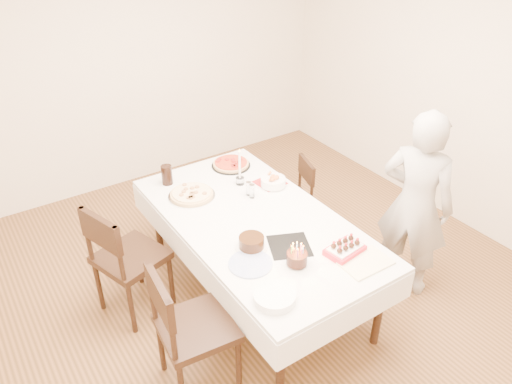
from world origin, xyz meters
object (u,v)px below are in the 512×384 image
pizza_pepperoni (231,164)px  strawberry_box (345,249)px  chair_left_dessert (197,328)px  dining_table (256,258)px  taper_candle (240,167)px  layer_cake (251,243)px  chair_right_savory (289,199)px  pizza_white (192,194)px  cola_glass (167,175)px  person (415,205)px  birthday_cake (297,254)px  chair_left_savory (131,257)px  pasta_bowl (273,182)px

pizza_pepperoni → strawberry_box: bearing=-90.0°
chair_left_dessert → pizza_pepperoni: chair_left_dessert is taller
dining_table → taper_candle: taper_candle is taller
pizza_pepperoni → layer_cake: 1.22m
dining_table → chair_left_dessert: bearing=-147.8°
chair_right_savory → pizza_white: pizza_white is taller
pizza_white → cola_glass: (-0.08, 0.30, 0.06)m
pizza_pepperoni → strawberry_box: size_ratio=1.32×
person → pizza_pepperoni: size_ratio=4.52×
dining_table → strawberry_box: strawberry_box is taller
cola_glass → strawberry_box: 1.67m
layer_cake → strawberry_box: bearing=-38.9°
pizza_pepperoni → birthday_cake: size_ratio=2.43×
taper_candle → strawberry_box: bearing=-85.1°
chair_right_savory → person: person is taller
layer_cake → birthday_cake: (0.15, -0.32, 0.04)m
chair_right_savory → layer_cake: bearing=-122.7°
chair_left_dessert → cola_glass: (0.47, 1.37, 0.34)m
chair_left_savory → dining_table: bearing=137.7°
chair_right_savory → dining_table: bearing=-126.8°
pasta_bowl → chair_right_savory: bearing=31.1°
taper_candle → cola_glass: 0.63m
person → cola_glass: person is taller
taper_candle → layer_cake: 0.90m
dining_table → chair_right_savory: 0.91m
layer_cake → chair_left_dessert: bearing=-158.4°
person → strawberry_box: 0.83m
chair_left_dessert → pasta_bowl: bearing=-139.3°
chair_left_dessert → birthday_cake: (0.73, -0.09, 0.34)m
pasta_bowl → strawberry_box: size_ratio=0.79×
person → cola_glass: size_ratio=9.29×
chair_left_savory → pizza_pepperoni: bearing=-177.4°
chair_left_savory → pizza_pepperoni: chair_left_savory is taller
cola_glass → pasta_bowl: bearing=-36.2°
dining_table → strawberry_box: bearing=-67.4°
person → pizza_white: 1.79m
pizza_pepperoni → birthday_cake: 1.48m
chair_right_savory → person: (0.38, -1.12, 0.40)m
cola_glass → pizza_white: bearing=-75.9°
chair_right_savory → pizza_pepperoni: bearing=162.9°
chair_left_savory → pizza_pepperoni: 1.27m
person → pasta_bowl: 1.17m
chair_right_savory → pizza_white: (-0.99, 0.03, 0.38)m
chair_left_dessert → person: size_ratio=0.62×
pizza_pepperoni → layer_cake: size_ratio=1.54×
person → cola_glass: (-1.44, 1.46, 0.04)m
chair_right_savory → pasta_bowl: bearing=-131.9°
dining_table → pizza_pepperoni: pizza_pepperoni is taller
chair_left_dessert → cola_glass: 1.49m
chair_right_savory → pizza_pepperoni: pizza_pepperoni is taller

